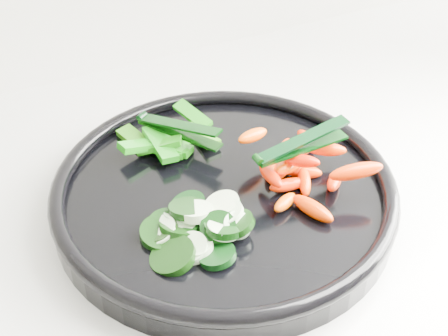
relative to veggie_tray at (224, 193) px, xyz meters
name	(u,v)px	position (x,y,z in m)	size (l,w,h in m)	color
veggie_tray	(224,193)	(0.00, 0.00, 0.00)	(0.47, 0.47, 0.04)	black
cucumber_pile	(193,227)	(-0.06, -0.05, 0.01)	(0.12, 0.12, 0.04)	black
carrot_pile	(301,168)	(0.08, -0.02, 0.02)	(0.13, 0.16, 0.05)	#F63E00
pepper_pile	(168,141)	(-0.02, 0.10, 0.01)	(0.12, 0.10, 0.04)	#136109
tong_carrot	(300,145)	(0.08, -0.02, 0.05)	(0.11, 0.02, 0.02)	black
tong_pepper	(177,128)	(-0.01, 0.10, 0.03)	(0.07, 0.10, 0.02)	black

